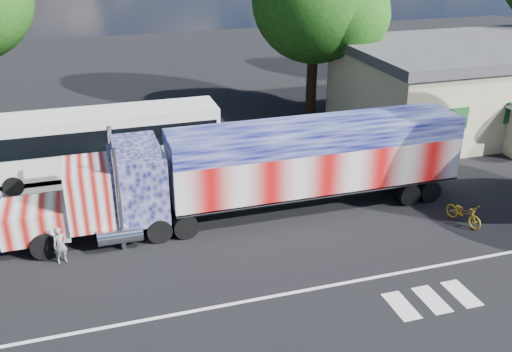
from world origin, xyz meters
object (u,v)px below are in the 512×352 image
object	(u,v)px
semi_truck	(263,168)
bicycle	(464,213)
coach_bus	(103,143)
tree_ne_a	(317,0)
woman	(60,245)

from	to	relation	value
semi_truck	bicycle	size ratio (longest dim) A/B	10.83
coach_bus	bicycle	xyz separation A→B (m)	(14.47, -9.87, -1.27)
bicycle	tree_ne_a	world-z (taller)	tree_ne_a
coach_bus	woman	distance (m)	8.35
semi_truck	coach_bus	xyz separation A→B (m)	(-6.42, 6.46, -0.46)
woman	bicycle	world-z (taller)	woman
bicycle	tree_ne_a	size ratio (longest dim) A/B	0.16
coach_bus	woman	size ratio (longest dim) A/B	7.92
semi_truck	woman	xyz separation A→B (m)	(-8.59, -1.54, -1.49)
semi_truck	woman	bearing A→B (deg)	-169.85
bicycle	semi_truck	bearing A→B (deg)	143.41
woman	tree_ne_a	xyz separation A→B (m)	(16.45, 14.86, 6.67)
coach_bus	tree_ne_a	size ratio (longest dim) A/B	1.01
woman	bicycle	bearing A→B (deg)	-23.26
semi_truck	tree_ne_a	xyz separation A→B (m)	(7.86, 13.32, 5.18)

